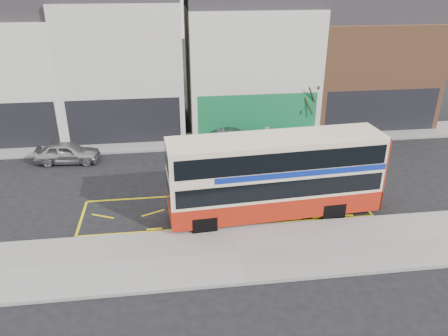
{
  "coord_description": "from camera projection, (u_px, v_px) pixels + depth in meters",
  "views": [
    {
      "loc": [
        -2.56,
        -17.23,
        10.94
      ],
      "look_at": [
        -0.03,
        2.0,
        2.04
      ],
      "focal_mm": 35.0,
      "sensor_mm": 36.0,
      "label": 1
    }
  ],
  "objects": [
    {
      "name": "street_tree_right",
      "position": [
        308.0,
        91.0,
        30.23
      ],
      "size": [
        2.16,
        2.16,
        4.66
      ],
      "color": "#342617",
      "rests_on": "ground"
    },
    {
      "name": "bus_stop_post",
      "position": [
        199.0,
        198.0,
        19.11
      ],
      "size": [
        0.66,
        0.16,
        2.69
      ],
      "rotation": [
        0.0,
        0.0,
        -0.11
      ],
      "color": "black",
      "rests_on": "pavement"
    },
    {
      "name": "terrace_left",
      "position": [
        124.0,
        55.0,
        31.02
      ],
      "size": [
        8.0,
        8.01,
        11.8
      ],
      "color": "silver",
      "rests_on": "ground"
    },
    {
      "name": "terrace_right",
      "position": [
        364.0,
        59.0,
        33.47
      ],
      "size": [
        9.0,
        8.01,
        10.3
      ],
      "color": "#985E3D",
      "rests_on": "ground"
    },
    {
      "name": "car_silver",
      "position": [
        68.0,
        152.0,
        26.73
      ],
      "size": [
        3.96,
        1.83,
        1.32
      ],
      "primitive_type": "imported",
      "rotation": [
        0.0,
        0.0,
        1.5
      ],
      "color": "#9F9FA4",
      "rests_on": "ground"
    },
    {
      "name": "car_grey",
      "position": [
        235.0,
        140.0,
        28.56
      ],
      "size": [
        4.27,
        1.85,
        1.37
      ],
      "primitive_type": "imported",
      "rotation": [
        0.0,
        0.0,
        1.67
      ],
      "color": "#45484D",
      "rests_on": "ground"
    },
    {
      "name": "far_pavement",
      "position": [
        208.0,
        140.0,
        30.27
      ],
      "size": [
        50.0,
        3.0,
        0.15
      ],
      "primitive_type": "cube",
      "color": "gray",
      "rests_on": "ground"
    },
    {
      "name": "terrace_green_shop",
      "position": [
        248.0,
        55.0,
        32.19
      ],
      "size": [
        9.0,
        8.01,
        11.3
      ],
      "color": "beige",
      "rests_on": "ground"
    },
    {
      "name": "ground",
      "position": [
        230.0,
        225.0,
        20.39
      ],
      "size": [
        120.0,
        120.0,
        0.0
      ],
      "primitive_type": "plane",
      "color": "black",
      "rests_on": "ground"
    },
    {
      "name": "road_markings",
      "position": [
        226.0,
        208.0,
        21.83
      ],
      "size": [
        14.0,
        3.4,
        0.01
      ],
      "primitive_type": null,
      "color": "yellow",
      "rests_on": "ground"
    },
    {
      "name": "terrace_far_left",
      "position": [
        8.0,
        65.0,
        30.28
      ],
      "size": [
        8.0,
        8.01,
        10.8
      ],
      "color": "beige",
      "rests_on": "ground"
    },
    {
      "name": "kerb",
      "position": [
        231.0,
        228.0,
        20.02
      ],
      "size": [
        40.0,
        0.15,
        0.15
      ],
      "primitive_type": "cube",
      "color": "gray",
      "rests_on": "ground"
    },
    {
      "name": "pavement",
      "position": [
        238.0,
        253.0,
        18.28
      ],
      "size": [
        40.0,
        4.0,
        0.15
      ],
      "primitive_type": "cube",
      "color": "gray",
      "rests_on": "ground"
    },
    {
      "name": "car_white",
      "position": [
        297.0,
        139.0,
        28.99
      ],
      "size": [
        4.47,
        2.28,
        1.24
      ],
      "primitive_type": "imported",
      "rotation": [
        0.0,
        0.0,
        1.44
      ],
      "color": "white",
      "rests_on": "ground"
    },
    {
      "name": "double_decker_bus",
      "position": [
        276.0,
        175.0,
        20.42
      ],
      "size": [
        10.18,
        3.01,
        4.01
      ],
      "rotation": [
        0.0,
        0.0,
        0.07
      ],
      "color": "beige",
      "rests_on": "ground"
    }
  ]
}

